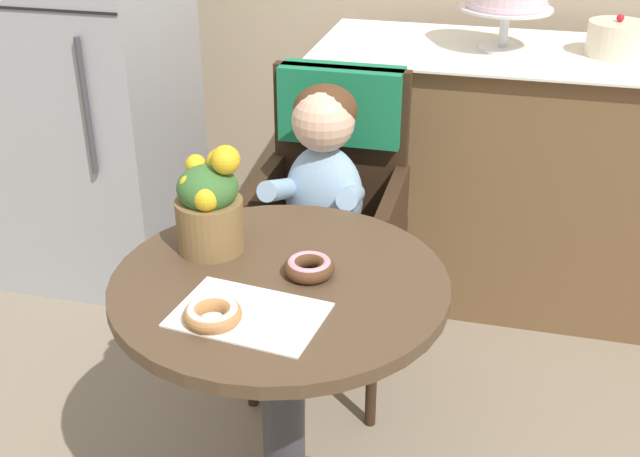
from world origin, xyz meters
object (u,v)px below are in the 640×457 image
wicker_chair (334,181)px  donut_front (213,313)px  donut_mid (309,267)px  flower_vase (210,204)px  round_layer_cake (617,39)px  cafe_table (282,360)px  seated_child (321,191)px  refrigerator (82,52)px

wicker_chair → donut_front: size_ratio=8.33×
donut_mid → wicker_chair: bearing=98.8°
flower_vase → round_layer_cake: 1.54m
cafe_table → donut_mid: (0.06, 0.03, 0.23)m
seated_child → donut_mid: 0.52m
seated_child → donut_front: size_ratio=6.35×
wicker_chair → donut_front: wicker_chair is taller
donut_front → refrigerator: bearing=127.1°
donut_mid → refrigerator: bearing=136.0°
flower_vase → round_layer_cake: (0.92, 1.23, 0.12)m
round_layer_cake → flower_vase: bearing=-126.9°
donut_mid → round_layer_cake: (0.68, 1.29, 0.21)m
wicker_chair → donut_front: (-0.03, -0.88, 0.10)m
seated_child → round_layer_cake: bearing=44.8°
wicker_chair → cafe_table: bearing=-84.8°
cafe_table → seated_child: bearing=94.9°
cafe_table → seated_child: size_ratio=0.99×
wicker_chair → donut_mid: 0.68m
cafe_table → donut_front: size_ratio=6.29×
cafe_table → donut_front: bearing=-112.8°
donut_front → refrigerator: (-0.97, 1.29, 0.11)m
cafe_table → donut_front: donut_front is taller
wicker_chair → donut_front: bearing=-90.7°
donut_front → refrigerator: size_ratio=0.07×
donut_mid → refrigerator: refrigerator is taller
round_layer_cake → refrigerator: refrigerator is taller
cafe_table → donut_mid: size_ratio=6.60×
donut_mid → flower_vase: bearing=166.4°
cafe_table → round_layer_cake: round_layer_cake is taller
flower_vase → refrigerator: refrigerator is taller
refrigerator → seated_child: bearing=-29.2°
refrigerator → round_layer_cake: bearing=6.9°
flower_vase → round_layer_cake: bearing=53.1°
wicker_chair → refrigerator: bearing=159.4°
donut_mid → round_layer_cake: bearing=62.1°
seated_child → cafe_table: bearing=-85.1°
seated_child → donut_front: seated_child is taller
flower_vase → donut_front: bearing=-68.9°
cafe_table → refrigerator: bearing=133.7°
donut_front → flower_vase: size_ratio=0.46×
cafe_table → donut_mid: bearing=28.7°
donut_front → donut_mid: donut_mid is taller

